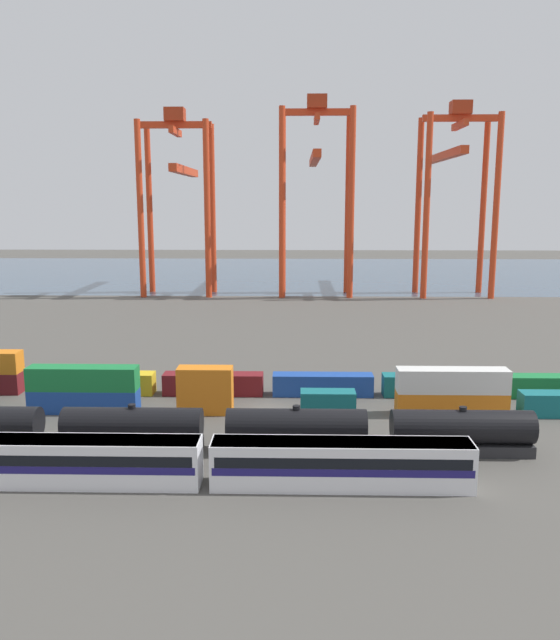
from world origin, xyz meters
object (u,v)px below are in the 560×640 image
at_px(freight_tank_row, 214,429).
at_px(gantry_crane_east, 454,178).
at_px(shipping_container_2, 84,401).
at_px(passenger_train, 206,461).
at_px(shipping_container_7, 451,403).
at_px(gantry_crane_west, 179,185).
at_px(gantry_crane_central, 316,177).

xyz_separation_m(freight_tank_row, gantry_crane_east, (47.21, 107.70, 26.94)).
relative_size(freight_tank_row, shipping_container_2, 4.87).
bearing_deg(freight_tank_row, passenger_train, -88.20).
bearing_deg(gantry_crane_east, shipping_container_2, -123.18).
height_order(shipping_container_2, gantry_crane_east, gantry_crane_east).
xyz_separation_m(shipping_container_7, gantry_crane_west, (-46.73, 95.84, 26.16)).
bearing_deg(freight_tank_row, gantry_crane_east, 66.33).
height_order(freight_tank_row, shipping_container_2, freight_tank_row).
bearing_deg(gantry_crane_central, passenger_train, -96.14).
distance_m(shipping_container_7, gantry_crane_west, 109.78).
relative_size(freight_tank_row, gantry_crane_central, 1.21).
bearing_deg(gantry_crane_central, gantry_crane_west, -178.85).
distance_m(shipping_container_2, gantry_crane_central, 104.53).
bearing_deg(passenger_train, gantry_crane_central, 83.86).
height_order(passenger_train, freight_tank_row, freight_tank_row).
relative_size(passenger_train, gantry_crane_west, 0.95).
relative_size(gantry_crane_west, gantry_crane_east, 0.97).
xyz_separation_m(gantry_crane_central, gantry_crane_east, (34.61, 0.05, -0.36)).
xyz_separation_m(shipping_container_7, gantry_crane_east, (22.50, 96.58, 27.81)).
bearing_deg(gantry_crane_east, gantry_crane_central, -179.92).
distance_m(freight_tank_row, shipping_container_7, 27.11).
bearing_deg(gantry_crane_west, freight_tank_row, -78.37).
bearing_deg(gantry_crane_central, freight_tank_row, -96.67).
distance_m(shipping_container_7, gantry_crane_east, 102.99).
bearing_deg(gantry_crane_east, shipping_container_7, -103.11).
bearing_deg(gantry_crane_central, shipping_container_2, -106.47).
height_order(passenger_train, shipping_container_2, passenger_train).
distance_m(freight_tank_row, gantry_crane_west, 112.09).
bearing_deg(shipping_container_7, passenger_train, -143.02).
xyz_separation_m(freight_tank_row, shipping_container_7, (24.71, 11.12, -0.87)).
bearing_deg(shipping_container_2, gantry_crane_west, 93.62).
height_order(passenger_train, gantry_crane_east, gantry_crane_east).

